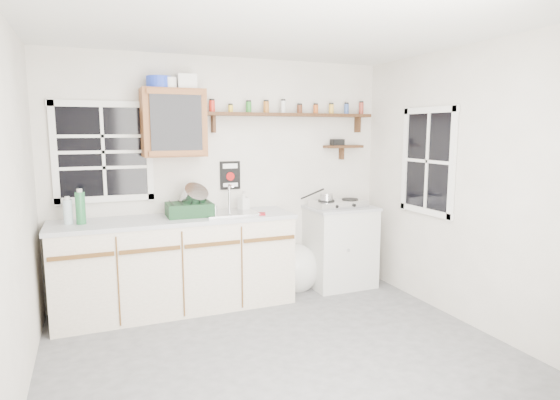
{
  "coord_description": "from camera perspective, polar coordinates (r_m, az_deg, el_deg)",
  "views": [
    {
      "loc": [
        -1.33,
        -3.19,
        1.76
      ],
      "look_at": [
        0.2,
        0.55,
        1.15
      ],
      "focal_mm": 30.0,
      "sensor_mm": 36.0,
      "label": 1
    }
  ],
  "objects": [
    {
      "name": "room",
      "position": [
        3.49,
        0.41,
        0.19
      ],
      "size": [
        3.64,
        3.24,
        2.54
      ],
      "color": "#4D4D4F",
      "rests_on": "ground"
    },
    {
      "name": "main_cabinet",
      "position": [
        4.73,
        -12.42,
        -7.57
      ],
      "size": [
        2.31,
        0.63,
        0.92
      ],
      "color": "#BCB09C",
      "rests_on": "floor"
    },
    {
      "name": "right_cabinet",
      "position": [
        5.36,
        7.32,
        -5.58
      ],
      "size": [
        0.73,
        0.57,
        0.91
      ],
      "color": "silver",
      "rests_on": "floor"
    },
    {
      "name": "sink",
      "position": [
        4.75,
        -6.22,
        -1.54
      ],
      "size": [
        0.52,
        0.44,
        0.29
      ],
      "color": "silver",
      "rests_on": "main_cabinet"
    },
    {
      "name": "upper_cabinet",
      "position": [
        4.7,
        -12.83,
        9.15
      ],
      "size": [
        0.6,
        0.32,
        0.65
      ],
      "color": "brown",
      "rests_on": "wall_back"
    },
    {
      "name": "upper_cabinet_clutter",
      "position": [
        4.72,
        -13.32,
        13.81
      ],
      "size": [
        0.47,
        0.24,
        0.14
      ],
      "color": "#1B33B0",
      "rests_on": "upper_cabinet"
    },
    {
      "name": "spice_shelf",
      "position": [
        5.14,
        1.39,
        10.46
      ],
      "size": [
        1.91,
        0.18,
        0.35
      ],
      "color": "black",
      "rests_on": "wall_back"
    },
    {
      "name": "secondary_shelf",
      "position": [
        5.43,
        7.49,
        6.55
      ],
      "size": [
        0.45,
        0.16,
        0.24
      ],
      "color": "black",
      "rests_on": "wall_back"
    },
    {
      "name": "warning_sign",
      "position": [
        5.0,
        -6.1,
        3.0
      ],
      "size": [
        0.22,
        0.02,
        0.3
      ],
      "color": "black",
      "rests_on": "wall_back"
    },
    {
      "name": "window_back",
      "position": [
        4.78,
        -20.74,
        5.5
      ],
      "size": [
        0.93,
        0.03,
        0.98
      ],
      "color": "black",
      "rests_on": "wall_back"
    },
    {
      "name": "window_right",
      "position": [
        4.88,
        17.57,
        4.52
      ],
      "size": [
        0.03,
        0.78,
        1.08
      ],
      "color": "black",
      "rests_on": "wall_back"
    },
    {
      "name": "water_bottles",
      "position": [
        4.57,
        -23.67,
        -1.02
      ],
      "size": [
        0.19,
        0.13,
        0.32
      ],
      "color": "#ACC2C9",
      "rests_on": "main_cabinet"
    },
    {
      "name": "dish_rack",
      "position": [
        4.67,
        -10.8,
        -0.64
      ],
      "size": [
        0.44,
        0.34,
        0.33
      ],
      "rotation": [
        0.0,
        0.0,
        -0.02
      ],
      "color": "black",
      "rests_on": "main_cabinet"
    },
    {
      "name": "soap_bottle",
      "position": [
        4.9,
        -4.48,
        -0.11
      ],
      "size": [
        0.12,
        0.12,
        0.21
      ],
      "primitive_type": "imported",
      "rotation": [
        0.0,
        0.0,
        0.35
      ],
      "color": "silver",
      "rests_on": "main_cabinet"
    },
    {
      "name": "rag",
      "position": [
        4.66,
        -2.58,
        -1.71
      ],
      "size": [
        0.15,
        0.14,
        0.02
      ],
      "primitive_type": "cube",
      "rotation": [
        0.0,
        0.0,
        -0.31
      ],
      "color": "maroon",
      "rests_on": "main_cabinet"
    },
    {
      "name": "hotplate",
      "position": [
        5.23,
        7.12,
        -0.43
      ],
      "size": [
        0.61,
        0.35,
        0.09
      ],
      "rotation": [
        0.0,
        0.0,
        0.04
      ],
      "color": "silver",
      "rests_on": "right_cabinet"
    },
    {
      "name": "saucepan",
      "position": [
        5.14,
        5.58,
        0.36
      ],
      "size": [
        0.3,
        0.25,
        0.15
      ],
      "rotation": [
        0.0,
        0.0,
        -0.86
      ],
      "color": "silver",
      "rests_on": "hotplate"
    },
    {
      "name": "trash_bag",
      "position": [
        5.26,
        1.92,
        -8.34
      ],
      "size": [
        0.47,
        0.43,
        0.54
      ],
      "color": "silver",
      "rests_on": "floor"
    }
  ]
}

